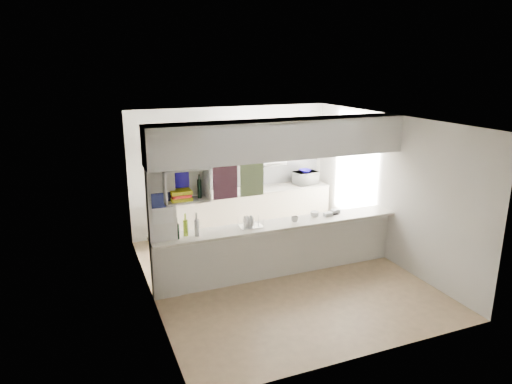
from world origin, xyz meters
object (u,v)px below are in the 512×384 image
wine_bottles (187,228)px  microwave (306,178)px  dish_rack (250,222)px  bowl (305,171)px

wine_bottles → microwave: bearing=34.0°
microwave → wine_bottles: bearing=27.7°
dish_rack → wine_bottles: (-1.04, -0.06, 0.06)m
dish_rack → bowl: bearing=47.7°
dish_rack → wine_bottles: wine_bottles is taller
dish_rack → wine_bottles: 1.04m
dish_rack → wine_bottles: size_ratio=1.00×
bowl → dish_rack: bearing=-135.3°
microwave → bowl: bearing=31.9°
bowl → dish_rack: 2.89m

